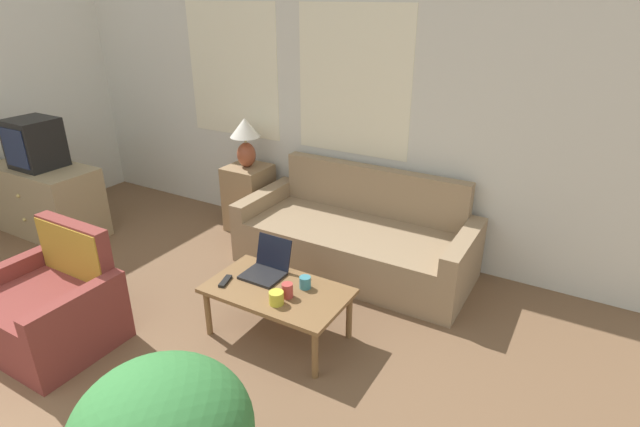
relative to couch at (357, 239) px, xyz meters
The scene contains 13 objects.
wall_back 1.45m from the couch, 153.27° to the left, with size 6.43×0.06×2.60m.
couch is the anchor object (origin of this frame).
armchair 2.44m from the couch, 123.87° to the right, with size 0.87×0.71×0.82m.
tv_dresser 3.15m from the couch, 162.18° to the right, with size 1.13×0.56×0.71m.
television 3.22m from the couch, 162.14° to the right, with size 0.43×0.40×0.47m.
side_table 1.33m from the couch, behind, with size 0.41×0.41×0.68m.
table_lamp 1.51m from the couch, behind, with size 0.29×0.29×0.49m.
coffee_table 1.21m from the couch, 91.25° to the right, with size 0.99×0.57×0.39m.
laptop 1.11m from the couch, 101.01° to the right, with size 0.28×0.30×0.25m.
cup_navy 1.12m from the couch, 83.05° to the right, with size 0.08×0.08×0.09m.
cup_yellow 1.37m from the couch, 86.93° to the right, with size 0.10×0.10×0.09m.
cup_white 1.27m from the couch, 85.87° to the right, with size 0.08×0.08×0.10m.
tv_remote 1.39m from the couch, 106.52° to the right, with size 0.08×0.16×0.02m.
Camera 1 is at (2.60, -0.04, 2.27)m, focal length 28.00 mm.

